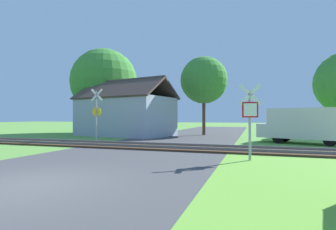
{
  "coord_description": "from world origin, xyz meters",
  "views": [
    {
      "loc": [
        5.25,
        -4.97,
        1.66
      ],
      "look_at": [
        0.5,
        9.42,
        1.8
      ],
      "focal_mm": 28.0,
      "sensor_mm": 36.0,
      "label": 1
    }
  ],
  "objects_px": {
    "house": "(125,115)",
    "crossing_sign_far": "(96,111)",
    "tree_center": "(204,80)",
    "mail_truck": "(302,124)",
    "tree_left": "(104,82)",
    "stop_sign_near": "(250,115)"
  },
  "relations": [
    {
      "from": "house",
      "to": "tree_left",
      "type": "distance_m",
      "value": 6.46
    },
    {
      "from": "crossing_sign_far",
      "to": "house",
      "type": "height_order",
      "value": "house"
    },
    {
      "from": "crossing_sign_far",
      "to": "tree_left",
      "type": "xyz_separation_m",
      "value": [
        -5.06,
        9.07,
        3.41
      ]
    },
    {
      "from": "house",
      "to": "crossing_sign_far",
      "type": "bearing_deg",
      "value": -69.98
    },
    {
      "from": "stop_sign_near",
      "to": "tree_left",
      "type": "distance_m",
      "value": 21.18
    },
    {
      "from": "house",
      "to": "tree_center",
      "type": "bearing_deg",
      "value": 37.11
    },
    {
      "from": "crossing_sign_far",
      "to": "tree_center",
      "type": "relative_size",
      "value": 0.49
    },
    {
      "from": "stop_sign_near",
      "to": "crossing_sign_far",
      "type": "height_order",
      "value": "crossing_sign_far"
    },
    {
      "from": "tree_left",
      "to": "tree_center",
      "type": "bearing_deg",
      "value": -0.69
    },
    {
      "from": "crossing_sign_far",
      "to": "tree_center",
      "type": "xyz_separation_m",
      "value": [
        5.85,
        8.94,
        3.1
      ]
    },
    {
      "from": "house",
      "to": "tree_left",
      "type": "relative_size",
      "value": 1.05
    },
    {
      "from": "tree_left",
      "to": "mail_truck",
      "type": "xyz_separation_m",
      "value": [
        18.34,
        -6.34,
        -4.26
      ]
    },
    {
      "from": "mail_truck",
      "to": "tree_left",
      "type": "bearing_deg",
      "value": 92.47
    },
    {
      "from": "tree_center",
      "to": "tree_left",
      "type": "relative_size",
      "value": 0.82
    },
    {
      "from": "tree_center",
      "to": "mail_truck",
      "type": "height_order",
      "value": "tree_center"
    },
    {
      "from": "tree_left",
      "to": "mail_truck",
      "type": "distance_m",
      "value": 19.87
    },
    {
      "from": "crossing_sign_far",
      "to": "tree_center",
      "type": "bearing_deg",
      "value": 48.52
    },
    {
      "from": "crossing_sign_far",
      "to": "tree_center",
      "type": "distance_m",
      "value": 11.12
    },
    {
      "from": "house",
      "to": "tree_center",
      "type": "relative_size",
      "value": 1.28
    },
    {
      "from": "stop_sign_near",
      "to": "tree_left",
      "type": "bearing_deg",
      "value": -54.37
    },
    {
      "from": "crossing_sign_far",
      "to": "stop_sign_near",
      "type": "bearing_deg",
      "value": -34.71
    },
    {
      "from": "crossing_sign_far",
      "to": "tree_left",
      "type": "distance_m",
      "value": 10.93
    }
  ]
}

